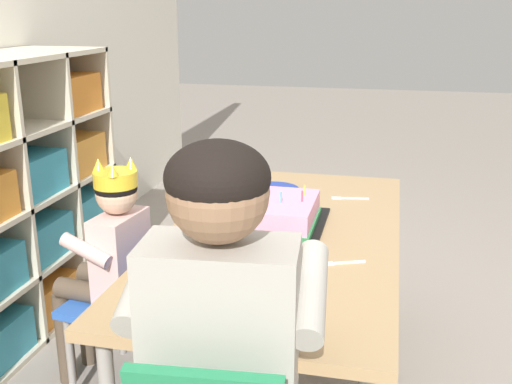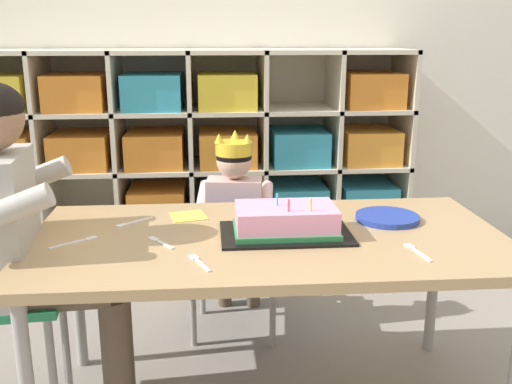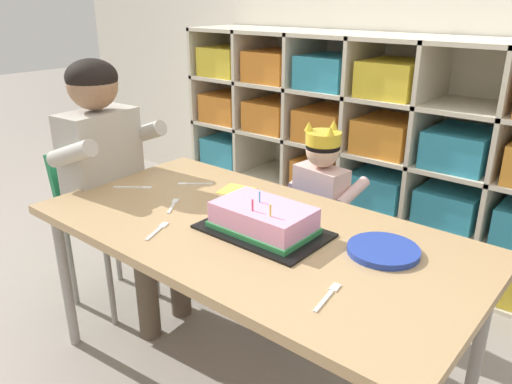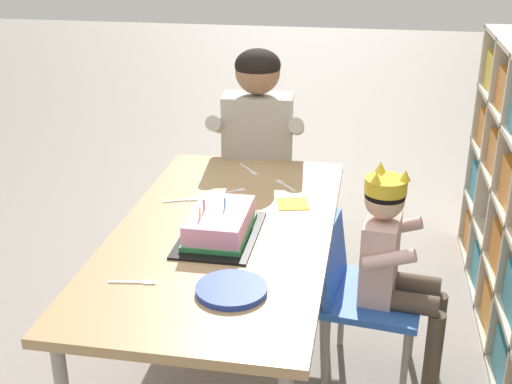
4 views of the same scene
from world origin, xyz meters
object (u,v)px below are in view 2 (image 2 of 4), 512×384
at_px(paper_plate_stack, 387,218).
at_px(fork_beside_plate_stack, 132,223).
at_px(classroom_chair_blue, 234,254).
at_px(fork_by_napkin, 417,251).
at_px(child_with_crown, 235,208).
at_px(fork_near_child_seat, 199,262).
at_px(activity_table, 269,249).
at_px(fork_scattered_mid_table, 160,242).
at_px(adult_helper_seated, 23,222).
at_px(fork_near_cake_tray, 77,242).
at_px(birthday_cake_on_tray, 286,223).

xyz_separation_m(paper_plate_stack, fork_beside_plate_stack, (-0.82, 0.04, -0.01)).
xyz_separation_m(classroom_chair_blue, fork_by_napkin, (0.48, -0.64, 0.24)).
height_order(child_with_crown, fork_near_child_seat, child_with_crown).
relative_size(activity_table, fork_by_napkin, 10.26).
xyz_separation_m(classroom_chair_blue, fork_scattered_mid_table, (-0.24, -0.50, 0.24)).
height_order(activity_table, classroom_chair_blue, activity_table).
bearing_deg(classroom_chair_blue, adult_helper_seated, 44.75).
bearing_deg(paper_plate_stack, classroom_chair_blue, 143.60).
xyz_separation_m(fork_near_child_seat, fork_near_cake_tray, (-0.35, 0.18, 0.00)).
height_order(classroom_chair_blue, child_with_crown, child_with_crown).
bearing_deg(paper_plate_stack, adult_helper_seated, -173.60).
height_order(birthday_cake_on_tray, paper_plate_stack, birthday_cake_on_tray).
xyz_separation_m(child_with_crown, fork_by_napkin, (0.47, -0.74, 0.09)).
bearing_deg(classroom_chair_blue, activity_table, 107.51).
xyz_separation_m(adult_helper_seated, fork_scattered_mid_table, (0.38, -0.03, -0.06)).
xyz_separation_m(birthday_cake_on_tray, fork_near_cake_tray, (-0.61, -0.02, -0.04)).
bearing_deg(fork_near_cake_tray, child_with_crown, -167.07).
bearing_deg(activity_table, birthday_cake_on_tray, -1.60).
bearing_deg(fork_near_child_seat, activity_table, 111.97).
bearing_deg(activity_table, fork_near_child_seat, -135.88).
bearing_deg(fork_beside_plate_stack, fork_scattered_mid_table, -102.61).
bearing_deg(fork_beside_plate_stack, fork_by_napkin, -62.06).
distance_m(activity_table, fork_scattered_mid_table, 0.33).
bearing_deg(activity_table, fork_near_cake_tray, -178.22).
xyz_separation_m(paper_plate_stack, fork_near_child_seat, (-0.60, -0.31, -0.01)).
bearing_deg(fork_beside_plate_stack, paper_plate_stack, -43.19).
xyz_separation_m(fork_near_cake_tray, fork_beside_plate_stack, (0.14, 0.17, 0.00)).
bearing_deg(adult_helper_seated, activity_table, -94.22).
distance_m(fork_scattered_mid_table, fork_near_cake_tray, 0.24).
bearing_deg(child_with_crown, adult_helper_seated, 49.73).
bearing_deg(birthday_cake_on_tray, paper_plate_stack, 18.11).
relative_size(child_with_crown, paper_plate_stack, 3.99).
distance_m(child_with_crown, fork_by_napkin, 0.88).
xyz_separation_m(fork_near_child_seat, fork_beside_plate_stack, (-0.21, 0.35, 0.00)).
xyz_separation_m(activity_table, classroom_chair_blue, (-0.09, 0.47, -0.19)).
xyz_separation_m(child_with_crown, fork_near_child_seat, (-0.13, -0.77, 0.09)).
distance_m(adult_helper_seated, fork_near_child_seat, 0.54).
relative_size(child_with_crown, birthday_cake_on_tray, 2.09).
bearing_deg(adult_helper_seated, child_with_crown, -52.59).
bearing_deg(fork_near_child_seat, paper_plate_stack, 95.24).
distance_m(classroom_chair_blue, fork_beside_plate_stack, 0.52).
relative_size(activity_table, fork_near_child_seat, 11.42).
relative_size(birthday_cake_on_tray, fork_near_cake_tray, 3.11).
relative_size(activity_table, paper_plate_stack, 6.96).
relative_size(classroom_chair_blue, fork_beside_plate_stack, 5.09).
bearing_deg(fork_beside_plate_stack, classroom_chair_blue, 2.79).
relative_size(adult_helper_seated, fork_scattered_mid_table, 9.60).
bearing_deg(fork_near_cake_tray, classroom_chair_blue, -171.88).
bearing_deg(child_with_crown, fork_scattered_mid_table, 74.96).
xyz_separation_m(activity_table, fork_by_napkin, (0.39, -0.17, 0.05)).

